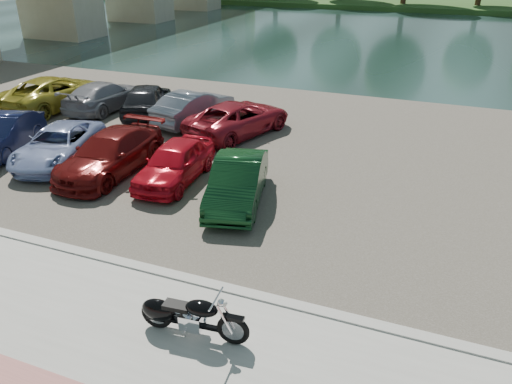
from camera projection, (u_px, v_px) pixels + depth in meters
ground at (162, 343)px, 10.05m from camera, size 200.00×200.00×0.00m
promenade at (134, 377)px, 9.19m from camera, size 60.00×6.00×0.10m
kerb at (207, 284)px, 11.69m from camera, size 60.00×0.30×0.14m
parking_lot at (312, 154)px, 19.22m from camera, size 60.00×18.00×0.04m
river at (403, 39)px, 43.43m from camera, size 120.00×40.00×0.00m
far_bank at (431, 2)px, 70.00m from camera, size 120.00×24.00×0.60m
motorcycle at (184, 315)px, 9.98m from camera, size 2.33×0.75×1.05m
car_1 at (3, 135)px, 19.03m from camera, size 2.75×4.53×1.41m
car_2 at (58, 145)px, 18.25m from camera, size 3.24×4.96×1.27m
car_3 at (110, 154)px, 17.29m from camera, size 2.03×4.88×1.41m
car_4 at (175, 162)px, 16.66m from camera, size 1.87×4.07×1.35m
car_5 at (237, 182)px, 15.26m from camera, size 2.44×4.41×1.38m
car_6 at (54, 92)px, 24.38m from camera, size 2.87×5.68×1.54m
car_7 at (104, 96)px, 24.09m from camera, size 1.97×4.75×1.37m
car_8 at (147, 99)px, 23.30m from camera, size 3.23×4.78×1.51m
car_9 at (194, 107)px, 22.30m from camera, size 2.36×4.58×1.44m
car_10 at (238, 118)px, 20.93m from camera, size 3.75×5.47×1.39m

